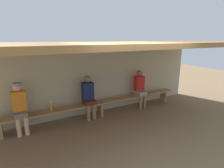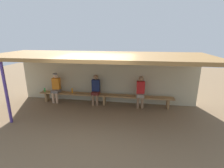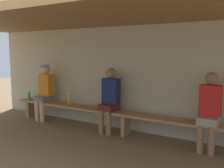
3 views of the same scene
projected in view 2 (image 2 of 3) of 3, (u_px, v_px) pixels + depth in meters
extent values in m
plane|color=brown|center=(96.00, 121.00, 6.12)|extent=(24.00, 24.00, 0.00)
cube|color=#B7AD8C|center=(106.00, 78.00, 7.72)|extent=(8.00, 0.20, 2.20)
cube|color=olive|center=(99.00, 56.00, 6.16)|extent=(8.00, 2.80, 0.12)
cylinder|color=#4C388C|center=(6.00, 93.00, 5.72)|extent=(0.10, 0.10, 2.20)
cube|color=#9E7547|center=(104.00, 95.00, 7.47)|extent=(6.00, 0.36, 0.05)
cube|color=#9E7547|center=(47.00, 97.00, 7.93)|extent=(0.08, 0.29, 0.41)
cube|color=#9E7547|center=(104.00, 100.00, 7.54)|extent=(0.08, 0.29, 0.41)
cube|color=#9E7547|center=(168.00, 104.00, 7.14)|extent=(0.08, 0.29, 0.41)
cube|color=slate|center=(56.00, 91.00, 7.75)|extent=(0.32, 0.40, 0.14)
cylinder|color=#DBAD84|center=(53.00, 98.00, 7.70)|extent=(0.11, 0.11, 0.48)
cylinder|color=#DBAD84|center=(57.00, 98.00, 7.67)|extent=(0.11, 0.11, 0.48)
cube|color=orange|center=(56.00, 84.00, 7.74)|extent=(0.34, 0.20, 0.52)
sphere|color=#DBAD84|center=(55.00, 76.00, 7.64)|extent=(0.21, 0.21, 0.21)
cylinder|color=gray|center=(55.00, 74.00, 7.57)|extent=(0.21, 0.21, 0.05)
cube|color=gray|center=(140.00, 95.00, 7.20)|extent=(0.32, 0.40, 0.14)
cylinder|color=#8C6647|center=(138.00, 103.00, 7.14)|extent=(0.11, 0.11, 0.48)
cylinder|color=#8C6647|center=(142.00, 103.00, 7.12)|extent=(0.11, 0.11, 0.48)
cube|color=red|center=(141.00, 87.00, 7.19)|extent=(0.34, 0.20, 0.52)
sphere|color=#8C6647|center=(141.00, 79.00, 7.08)|extent=(0.21, 0.21, 0.21)
cube|color=#591E19|center=(96.00, 93.00, 7.48)|extent=(0.32, 0.40, 0.14)
cylinder|color=#8C6647|center=(93.00, 100.00, 7.43)|extent=(0.11, 0.11, 0.48)
cylinder|color=#8C6647|center=(97.00, 100.00, 7.40)|extent=(0.11, 0.11, 0.48)
cube|color=#19234C|center=(96.00, 85.00, 7.47)|extent=(0.34, 0.20, 0.52)
sphere|color=#8C6647|center=(96.00, 77.00, 7.37)|extent=(0.21, 0.21, 0.21)
cylinder|color=orange|center=(72.00, 90.00, 7.67)|extent=(0.06, 0.06, 0.24)
cylinder|color=white|center=(72.00, 88.00, 7.63)|extent=(0.05, 0.05, 0.02)
cylinder|color=green|center=(45.00, 90.00, 7.86)|extent=(0.07, 0.07, 0.18)
cylinder|color=white|center=(44.00, 88.00, 7.83)|extent=(0.05, 0.05, 0.02)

